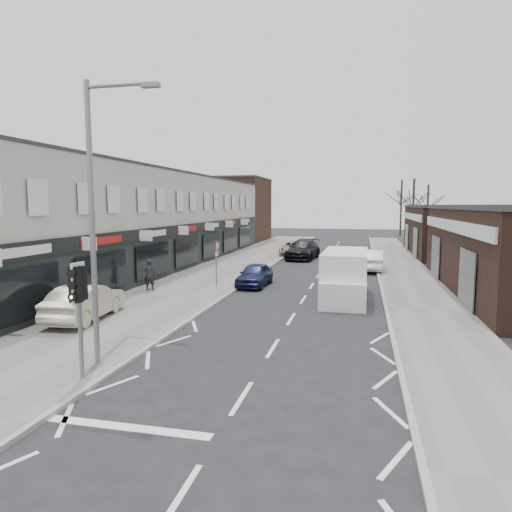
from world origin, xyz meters
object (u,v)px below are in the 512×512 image
Objects in this scene: sedan_on_pavement at (85,302)px; pedestrian at (149,275)px; warning_sign at (217,250)px; street_lamp at (97,208)px; traffic_light at (78,293)px; parked_car_right_b at (358,254)px; parked_car_left_c at (293,249)px; parked_car_right_a at (371,260)px; parked_car_left_a at (255,275)px; parked_car_left_b at (303,250)px; white_van at (345,276)px.

pedestrian is at bearing -92.91° from sedan_on_pavement.
warning_sign is 3.94m from pedestrian.
traffic_light is at bearing -84.12° from street_lamp.
pedestrian is 18.63m from parked_car_right_b.
street_lamp is 1.68× the size of parked_car_left_c.
warning_sign is at bearing 49.05° from parked_car_right_a.
parked_car_left_c is (4.59, 25.94, -0.17)m from sedan_on_pavement.
street_lamp is at bearing -94.04° from parked_car_left_c.
parked_car_left_b reaches higher than parked_car_left_a.
parked_car_right_a is (8.66, 9.15, -1.44)m from warning_sign.
traffic_light is at bearing 73.65° from parked_car_right_a.
parked_car_left_b is at bearing -109.60° from sedan_on_pavement.
sedan_on_pavement reaches higher than parked_car_left_a.
pedestrian is (-3.80, 10.79, -3.65)m from street_lamp.
parked_car_right_b is (10.49, 21.57, -0.10)m from sedan_on_pavement.
parked_car_left_c is at bearing 88.18° from traffic_light.
parked_car_right_b is (4.70, -2.09, -0.08)m from parked_car_left_b.
parked_car_left_b is (1.04, 14.06, 0.16)m from parked_car_left_a.
pedestrian is (-3.92, 12.00, -1.44)m from traffic_light.
street_lamp reaches higher than parked_car_left_c.
warning_sign reaches higher than parked_car_left_b.
parked_car_left_c is at bearing -125.53° from pedestrian.
sedan_on_pavement is at bearing -114.55° from parked_car_left_a.
parked_car_left_b is at bearing 85.26° from street_lamp.
white_van is at bearing 63.59° from traffic_light.
parked_car_left_a is at bearing 85.63° from traffic_light.
warning_sign is 0.57× the size of parked_car_left_c.
traffic_light is 0.71× the size of sedan_on_pavement.
warning_sign reaches higher than parked_car_right_b.
warning_sign is 0.48× the size of parked_car_left_b.
traffic_light is 29.39m from parked_car_left_b.
white_van reaches higher than parked_car_left_b.
traffic_light is 2.52m from street_lamp.
street_lamp is 30.61m from parked_car_left_c.
street_lamp reaches higher than parked_car_right_a.
pedestrian reaches higher than parked_car_left_b.
street_lamp is at bearing -93.44° from parked_car_left_a.
white_van reaches higher than parked_car_right_a.
sedan_on_pavement is (-3.59, 5.61, -1.58)m from traffic_light.
warning_sign reaches higher than white_van.
parked_car_right_a is at bearing -129.06° from sedan_on_pavement.
sedan_on_pavement is 6.41m from pedestrian.
traffic_light is 1.82× the size of pedestrian.
warning_sign is 0.70× the size of parked_car_left_a.
street_lamp is at bearing 95.88° from traffic_light.
traffic_light reaches higher than warning_sign.
parked_car_right_a reaches higher than parked_car_left_a.
parked_car_left_c is at bearing 122.71° from parked_car_left_b.
parked_car_right_b is at bearing 88.84° from white_van.
street_lamp reaches higher than traffic_light.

